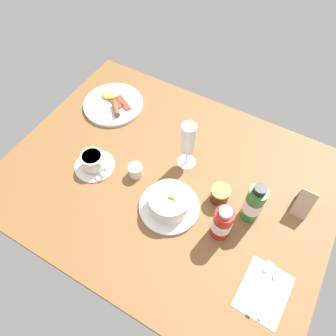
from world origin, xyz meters
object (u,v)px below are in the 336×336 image
porridge_bowl (169,203)px  jam_jar (220,194)px  creamer_jug (136,170)px  wine_glass (188,140)px  sauce_bottle_green (254,204)px  sauce_bottle_red (222,223)px  menu_card (305,201)px  coffee_cup (93,162)px  cutlery_setting (265,290)px  breakfast_plate (113,104)px

porridge_bowl → jam_jar: (12.41, 10.87, -0.51)cm
creamer_jug → wine_glass: wine_glass is taller
sauce_bottle_green → wine_glass: bearing=162.6°
sauce_bottle_red → menu_card: 27.68cm
creamer_jug → sauce_bottle_red: sauce_bottle_red is taller
sauce_bottle_green → menu_card: sauce_bottle_green is taller
jam_jar → sauce_bottle_red: (4.96, -10.48, 3.60)cm
jam_jar → menu_card: 25.86cm
creamer_jug → wine_glass: bearing=46.3°
jam_jar → sauce_bottle_green: (10.56, -0.55, 4.63)cm
menu_card → porridge_bowl: bearing=-150.5°
coffee_cup → cutlery_setting: bearing=-8.6°
wine_glass → menu_card: (40.00, 1.89, -6.76)cm
breakfast_plate → sauce_bottle_red: bearing=-25.4°
creamer_jug → breakfast_plate: bearing=138.4°
porridge_bowl → cutlery_setting: bearing=-14.1°
sauce_bottle_red → breakfast_plate: bearing=154.6°
creamer_jug → jam_jar: (28.65, 5.29, 0.66)cm
coffee_cup → sauce_bottle_red: size_ratio=0.98×
coffee_cup → sauce_bottle_red: sauce_bottle_red is taller
menu_card → breakfast_plate: bearing=174.1°
jam_jar → breakfast_plate: bearing=162.0°
creamer_jug → breakfast_plate: creamer_jug is taller
creamer_jug → wine_glass: 20.53cm
porridge_bowl → menu_card: (36.28, 20.56, 1.72)cm
sauce_bottle_red → breakfast_plate: 66.23cm
porridge_bowl → menu_card: bearing=29.5°
wine_glass → creamer_jug: bearing=-133.7°
cutlery_setting → breakfast_plate: breakfast_plate is taller
breakfast_plate → wine_glass: bearing=-14.6°
sauce_bottle_red → menu_card: bearing=46.9°
coffee_cup → creamer_jug: bearing=17.8°
coffee_cup → jam_jar: size_ratio=2.27×
breakfast_plate → menu_card: bearing=-5.9°
wine_glass → breakfast_plate: wine_glass is taller
cutlery_setting → breakfast_plate: 86.33cm
cutlery_setting → creamer_jug: bearing=164.3°
sauce_bottle_red → menu_card: size_ratio=1.36×
coffee_cup → sauce_bottle_green: size_ratio=0.83×
coffee_cup → sauce_bottle_red: bearing=-0.7°
porridge_bowl → coffee_cup: 30.57cm
wine_glass → breakfast_plate: (-38.53, 10.00, -11.02)cm
coffee_cup → wine_glass: wine_glass is taller
jam_jar → sauce_bottle_red: bearing=-64.7°
creamer_jug → sauce_bottle_red: size_ratio=0.40×
coffee_cup → wine_glass: size_ratio=0.74×
sauce_bottle_green → menu_card: bearing=37.6°
cutlery_setting → coffee_cup: bearing=171.4°
coffee_cup → sauce_bottle_red: (47.92, -0.61, 3.85)cm
jam_jar → cutlery_setting: bearing=-40.6°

